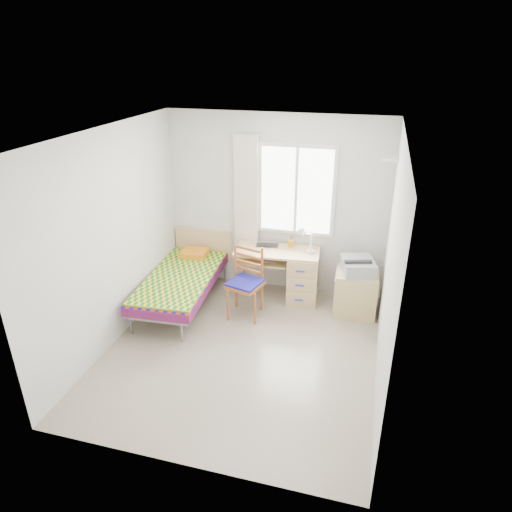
% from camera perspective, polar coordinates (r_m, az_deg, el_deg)
% --- Properties ---
extents(floor, '(3.50, 3.50, 0.00)m').
position_cam_1_polar(floor, '(5.71, -1.79, -11.68)').
color(floor, '#BCAD93').
rests_on(floor, ground).
extents(ceiling, '(3.50, 3.50, 0.00)m').
position_cam_1_polar(ceiling, '(4.66, -2.22, 14.99)').
color(ceiling, white).
rests_on(ceiling, wall_back).
extents(wall_back, '(3.20, 0.00, 3.20)m').
position_cam_1_polar(wall_back, '(6.62, 2.46, 6.34)').
color(wall_back, silver).
rests_on(wall_back, ground).
extents(wall_left, '(0.00, 3.50, 3.50)m').
position_cam_1_polar(wall_left, '(5.69, -17.59, 2.01)').
color(wall_left, silver).
rests_on(wall_left, ground).
extents(wall_right, '(0.00, 3.50, 3.50)m').
position_cam_1_polar(wall_right, '(4.86, 16.37, -1.77)').
color(wall_right, silver).
rests_on(wall_right, ground).
extents(window, '(1.10, 0.04, 1.30)m').
position_cam_1_polar(window, '(6.47, 5.07, 8.14)').
color(window, white).
rests_on(window, wall_back).
extents(curtain, '(0.35, 0.05, 1.70)m').
position_cam_1_polar(curtain, '(6.61, -1.24, 7.69)').
color(curtain, beige).
rests_on(curtain, wall_back).
extents(floating_shelf, '(0.20, 0.32, 0.03)m').
position_cam_1_polar(floating_shelf, '(5.92, 16.33, 11.69)').
color(floating_shelf, white).
rests_on(floating_shelf, wall_right).
extents(bed, '(1.01, 1.95, 0.82)m').
position_cam_1_polar(bed, '(6.55, -9.08, -2.72)').
color(bed, gray).
rests_on(bed, floor).
extents(desk, '(1.24, 0.65, 0.75)m').
position_cam_1_polar(desk, '(6.58, 5.29, -2.29)').
color(desk, tan).
rests_on(desk, floor).
extents(chair, '(0.51, 0.51, 0.97)m').
position_cam_1_polar(chair, '(6.15, -1.19, -2.83)').
color(chair, '#96581D').
rests_on(chair, floor).
extents(cabinet, '(0.59, 0.53, 0.62)m').
position_cam_1_polar(cabinet, '(6.44, 12.32, -4.45)').
color(cabinet, tan).
rests_on(cabinet, floor).
extents(printer, '(0.51, 0.56, 0.20)m').
position_cam_1_polar(printer, '(6.25, 12.62, -1.19)').
color(printer, gray).
rests_on(printer, cabinet).
extents(laptop, '(0.35, 0.26, 0.03)m').
position_cam_1_polar(laptop, '(6.58, 1.39, 1.22)').
color(laptop, black).
rests_on(laptop, desk).
extents(pen_cup, '(0.11, 0.11, 0.10)m').
position_cam_1_polar(pen_cup, '(6.60, 4.39, 1.59)').
color(pen_cup, orange).
rests_on(pen_cup, desk).
extents(task_lamp, '(0.23, 0.32, 0.41)m').
position_cam_1_polar(task_lamp, '(6.25, 6.20, 2.21)').
color(task_lamp, white).
rests_on(task_lamp, desk).
extents(book, '(0.23, 0.28, 0.02)m').
position_cam_1_polar(book, '(6.60, 0.86, -0.35)').
color(book, gray).
rests_on(book, desk).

